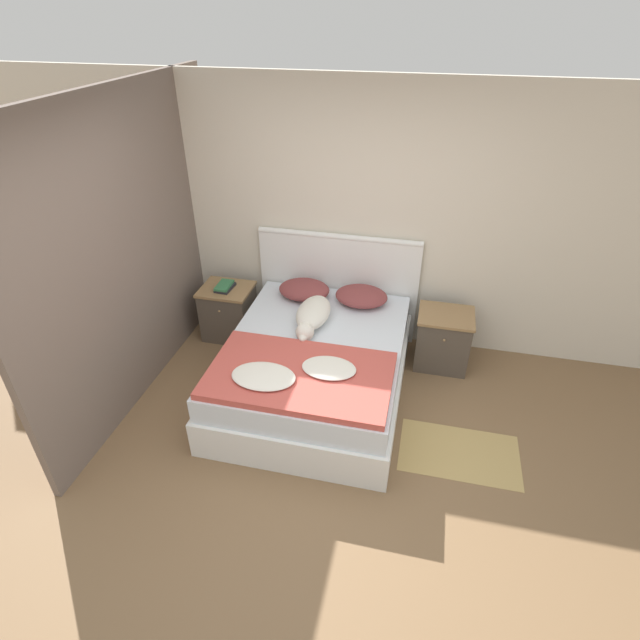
{
  "coord_description": "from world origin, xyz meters",
  "views": [
    {
      "loc": [
        0.7,
        -2.35,
        3.06
      ],
      "look_at": [
        -0.14,
        1.25,
        0.66
      ],
      "focal_mm": 28.0,
      "sensor_mm": 36.0,
      "label": 1
    }
  ],
  "objects_px": {
    "pillow_right": "(361,296)",
    "book_stack": "(225,287)",
    "pillow_left": "(304,289)",
    "bed": "(315,368)",
    "nightstand_left": "(229,312)",
    "dog": "(313,315)",
    "nightstand_right": "(443,339)"
  },
  "relations": [
    {
      "from": "nightstand_left",
      "to": "dog",
      "type": "relative_size",
      "value": 0.73
    },
    {
      "from": "pillow_right",
      "to": "book_stack",
      "type": "xyz_separation_m",
      "value": [
        -1.39,
        -0.05,
        -0.04
      ]
    },
    {
      "from": "pillow_right",
      "to": "book_stack",
      "type": "bearing_deg",
      "value": -177.86
    },
    {
      "from": "bed",
      "to": "nightstand_right",
      "type": "relative_size",
      "value": 3.45
    },
    {
      "from": "pillow_right",
      "to": "dog",
      "type": "relative_size",
      "value": 0.64
    },
    {
      "from": "pillow_right",
      "to": "book_stack",
      "type": "height_order",
      "value": "pillow_right"
    },
    {
      "from": "bed",
      "to": "pillow_left",
      "type": "xyz_separation_m",
      "value": [
        -0.28,
        0.73,
        0.36
      ]
    },
    {
      "from": "nightstand_left",
      "to": "pillow_right",
      "type": "height_order",
      "value": "pillow_right"
    },
    {
      "from": "nightstand_left",
      "to": "pillow_left",
      "type": "xyz_separation_m",
      "value": [
        0.82,
        0.04,
        0.35
      ]
    },
    {
      "from": "pillow_right",
      "to": "book_stack",
      "type": "relative_size",
      "value": 2.15
    },
    {
      "from": "bed",
      "to": "nightstand_left",
      "type": "height_order",
      "value": "nightstand_left"
    },
    {
      "from": "nightstand_left",
      "to": "nightstand_right",
      "type": "distance_m",
      "value": 2.2
    },
    {
      "from": "nightstand_left",
      "to": "book_stack",
      "type": "distance_m",
      "value": 0.31
    },
    {
      "from": "bed",
      "to": "dog",
      "type": "height_order",
      "value": "dog"
    },
    {
      "from": "pillow_right",
      "to": "dog",
      "type": "height_order",
      "value": "dog"
    },
    {
      "from": "pillow_left",
      "to": "nightstand_left",
      "type": "bearing_deg",
      "value": -177.25
    },
    {
      "from": "dog",
      "to": "book_stack",
      "type": "height_order",
      "value": "dog"
    },
    {
      "from": "bed",
      "to": "book_stack",
      "type": "bearing_deg",
      "value": 148.45
    },
    {
      "from": "pillow_left",
      "to": "pillow_right",
      "type": "bearing_deg",
      "value": 0.0
    },
    {
      "from": "nightstand_right",
      "to": "bed",
      "type": "bearing_deg",
      "value": -147.85
    },
    {
      "from": "pillow_right",
      "to": "nightstand_right",
      "type": "bearing_deg",
      "value": -2.75
    },
    {
      "from": "pillow_left",
      "to": "book_stack",
      "type": "xyz_separation_m",
      "value": [
        -0.82,
        -0.05,
        -0.04
      ]
    },
    {
      "from": "pillow_left",
      "to": "bed",
      "type": "bearing_deg",
      "value": -68.73
    },
    {
      "from": "dog",
      "to": "book_stack",
      "type": "relative_size",
      "value": 3.35
    },
    {
      "from": "nightstand_left",
      "to": "book_stack",
      "type": "relative_size",
      "value": 2.43
    },
    {
      "from": "nightstand_left",
      "to": "book_stack",
      "type": "xyz_separation_m",
      "value": [
        -0.01,
        -0.01,
        0.31
      ]
    },
    {
      "from": "pillow_right",
      "to": "book_stack",
      "type": "distance_m",
      "value": 1.39
    },
    {
      "from": "pillow_left",
      "to": "pillow_right",
      "type": "height_order",
      "value": "same"
    },
    {
      "from": "bed",
      "to": "book_stack",
      "type": "xyz_separation_m",
      "value": [
        -1.11,
        0.68,
        0.32
      ]
    },
    {
      "from": "pillow_left",
      "to": "pillow_right",
      "type": "xyz_separation_m",
      "value": [
        0.57,
        0.0,
        0.0
      ]
    },
    {
      "from": "nightstand_right",
      "to": "nightstand_left",
      "type": "bearing_deg",
      "value": 180.0
    },
    {
      "from": "pillow_left",
      "to": "dog",
      "type": "relative_size",
      "value": 0.64
    }
  ]
}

